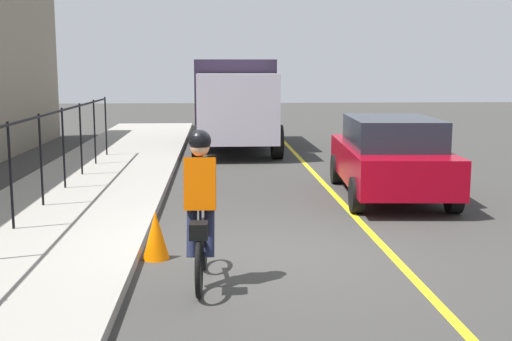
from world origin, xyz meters
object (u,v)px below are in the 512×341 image
Objects in this scene: patrol_sedan at (390,156)px; traffic_cone_near at (156,235)px; cyclist_lead at (201,209)px; box_truck_background at (234,100)px.

traffic_cone_near is (-3.98, 4.21, -0.50)m from patrol_sedan.
box_truck_background is (13.19, -0.76, 0.64)m from cyclist_lead.
traffic_cone_near is at bearing 31.98° from cyclist_lead.
cyclist_lead is 0.27× the size of box_truck_background.
patrol_sedan is 5.82m from traffic_cone_near.
box_truck_background is at bearing 22.98° from patrol_sedan.
cyclist_lead is 1.38m from traffic_cone_near.
box_truck_background is at bearing -6.54° from traffic_cone_near.
traffic_cone_near is at bearing 137.22° from patrol_sedan.
patrol_sedan is at bearing -33.41° from cyclist_lead.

